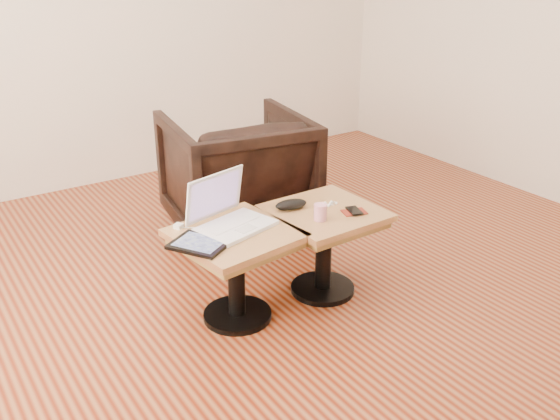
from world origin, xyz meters
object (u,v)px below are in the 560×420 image
side_table_left (236,254)px  side_table_right (324,231)px  laptop (229,216)px  armchair (237,174)px  striped_cup (320,212)px

side_table_left → side_table_right: 0.50m
side_table_left → side_table_right: same height
side_table_left → laptop: bearing=74.1°
side_table_left → laptop: size_ratio=1.42×
armchair → striped_cup: bearing=92.9°
laptop → armchair: size_ratio=0.48×
side_table_left → striped_cup: 0.45m
side_table_right → laptop: laptop is taller
striped_cup → side_table_left: bearing=164.9°
laptop → armchair: bearing=43.3°
side_table_right → armchair: 0.91m
side_table_left → armchair: (0.52, 0.88, 0.03)m
side_table_left → striped_cup: striped_cup is taller
laptop → side_table_left: bearing=-113.1°
striped_cup → armchair: bearing=83.9°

